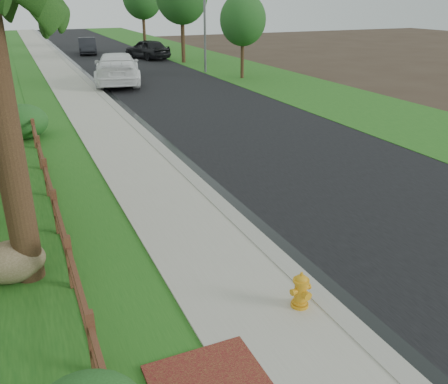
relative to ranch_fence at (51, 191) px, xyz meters
name	(u,v)px	position (x,y,z in m)	size (l,w,h in m)	color
ground	(320,326)	(3.60, -6.40, -0.62)	(120.00, 120.00, 0.00)	#36281D
road	(122,62)	(8.20, 28.60, -0.61)	(8.00, 90.00, 0.02)	black
curb	(70,64)	(4.00, 28.60, -0.56)	(0.40, 90.00, 0.12)	gray
wet_gutter	(74,64)	(4.35, 28.60, -0.60)	(0.50, 90.00, 0.00)	black
sidewalk	(52,65)	(2.70, 28.60, -0.57)	(2.20, 90.00, 0.10)	#A7A392
grass_strip	(27,67)	(0.80, 28.60, -0.59)	(1.60, 90.00, 0.06)	#1E5718
verge_far	(200,58)	(15.10, 28.60, -0.60)	(6.00, 90.00, 0.04)	#1E5718
ranch_fence	(51,191)	(0.00, 0.00, 0.00)	(0.12, 16.92, 1.10)	#452317
fire_hydrant	(301,291)	(3.50, -5.90, -0.21)	(0.44, 0.35, 0.67)	gold
white_suv	(117,68)	(5.60, 18.16, 0.35)	(2.65, 6.53, 1.89)	white
dark_car_mid	(147,49)	(10.72, 29.86, 0.23)	(1.94, 4.83, 1.65)	black
dark_car_far	(87,46)	(6.58, 35.68, 0.12)	(1.53, 4.38, 1.44)	black
streetlight	(202,5)	(12.16, 20.41, 3.87)	(1.77, 0.75, 7.92)	slate
boulder	(12,261)	(-0.99, -2.84, -0.21)	(1.22, 0.92, 0.81)	brown
shrub_d	(22,122)	(-0.34, 7.60, 0.04)	(1.93, 1.93, 1.32)	#1F4518
tree_near_right	(243,20)	(13.58, 17.06, 3.04)	(2.94, 2.94, 5.29)	#311D14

